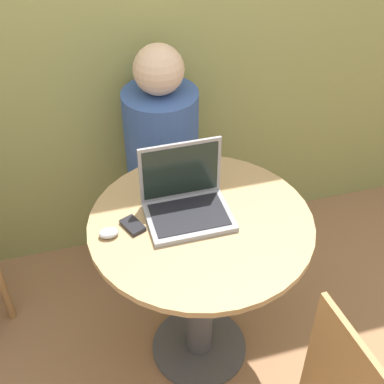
# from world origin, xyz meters

# --- Properties ---
(ground_plane) EXTENTS (12.00, 12.00, 0.00)m
(ground_plane) POSITION_xyz_m (0.00, 0.00, 0.00)
(ground_plane) COLOR #9E704C
(round_table) EXTENTS (0.81, 0.81, 0.77)m
(round_table) POSITION_xyz_m (0.00, 0.00, 0.55)
(round_table) COLOR #4C4C51
(round_table) RESTS_ON ground_plane
(laptop) EXTENTS (0.30, 0.23, 0.26)m
(laptop) POSITION_xyz_m (-0.04, 0.06, 0.83)
(laptop) COLOR gray
(laptop) RESTS_ON round_table
(cell_phone) EXTENTS (0.09, 0.11, 0.02)m
(cell_phone) POSITION_xyz_m (-0.24, 0.04, 0.78)
(cell_phone) COLOR black
(cell_phone) RESTS_ON round_table
(computer_mouse) EXTENTS (0.07, 0.05, 0.03)m
(computer_mouse) POSITION_xyz_m (-0.33, 0.01, 0.79)
(computer_mouse) COLOR #B2B2B7
(computer_mouse) RESTS_ON round_table
(person_seated) EXTENTS (0.34, 0.52, 1.17)m
(person_seated) POSITION_xyz_m (0.00, 0.67, 0.49)
(person_seated) COLOR brown
(person_seated) RESTS_ON ground_plane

